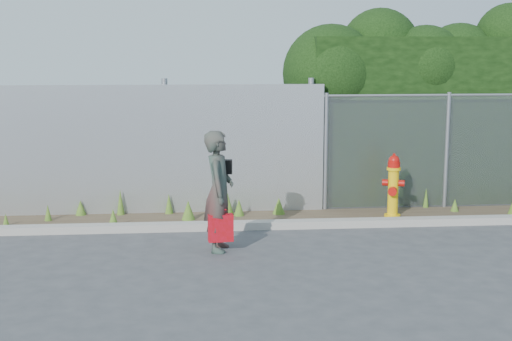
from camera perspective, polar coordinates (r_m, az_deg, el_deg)
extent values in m
plane|color=#3E3F41|center=(9.53, 2.55, -7.34)|extent=(80.00, 80.00, 0.00)
cube|color=gray|center=(11.24, 1.35, -4.36)|extent=(16.00, 0.22, 0.12)
cube|color=#483829|center=(11.83, 1.03, -3.91)|extent=(16.00, 1.20, 0.01)
cone|color=#3F671E|center=(11.75, -5.44, -3.24)|extent=(0.23, 0.23, 0.33)
cone|color=#3F671E|center=(12.06, -2.27, -2.74)|extent=(0.20, 0.20, 0.38)
cone|color=#3F671E|center=(11.99, -19.38, -3.80)|extent=(0.11, 0.11, 0.21)
cone|color=#3F671E|center=(12.39, -13.85, -2.96)|extent=(0.18, 0.18, 0.26)
cone|color=#3F671E|center=(12.94, 13.44, -2.19)|extent=(0.10, 0.10, 0.36)
cone|color=#3F671E|center=(12.26, -10.79, -2.55)|extent=(0.13, 0.13, 0.45)
cone|color=#3F671E|center=(12.79, 15.61, -2.74)|extent=(0.14, 0.14, 0.23)
cone|color=#3F671E|center=(12.22, -6.98, -2.71)|extent=(0.14, 0.14, 0.35)
cone|color=#3F671E|center=(12.12, 1.83, -2.90)|extent=(0.22, 0.22, 0.29)
cone|color=#3F671E|center=(11.99, -1.37, -3.04)|extent=(0.18, 0.18, 0.29)
cone|color=#3F671E|center=(12.13, -16.31, -3.31)|extent=(0.12, 0.12, 0.28)
cone|color=#3F671E|center=(12.20, -3.11, -3.02)|extent=(0.21, 0.21, 0.21)
cone|color=#3F671E|center=(11.47, -11.35, -3.81)|extent=(0.17, 0.17, 0.30)
cube|color=#ADB0B4|center=(12.32, -14.47, 1.52)|extent=(8.50, 0.08, 2.20)
cylinder|color=gray|center=(12.27, -7.23, 1.95)|extent=(0.10, 0.10, 2.30)
cylinder|color=gray|center=(12.43, 4.37, 2.10)|extent=(0.10, 0.10, 2.30)
cube|color=gray|center=(13.33, 19.25, 1.45)|extent=(6.50, 0.03, 2.00)
cylinder|color=gray|center=(13.24, 19.49, 5.74)|extent=(6.50, 0.04, 0.04)
cylinder|color=gray|center=(12.37, 5.60, 1.46)|extent=(0.07, 0.07, 2.05)
cylinder|color=gray|center=(12.94, 15.01, 1.54)|extent=(0.07, 0.07, 2.05)
cube|color=black|center=(14.31, 18.83, 4.03)|extent=(7.30, 1.60, 3.00)
sphere|color=black|center=(13.22, 6.01, 7.76)|extent=(1.78, 1.78, 1.78)
sphere|color=black|center=(13.72, 9.87, 9.66)|extent=(1.47, 1.47, 1.47)
sphere|color=black|center=(13.56, 13.36, 8.20)|extent=(1.46, 1.46, 1.46)
sphere|color=black|center=(13.94, 15.89, 8.33)|extent=(1.45, 1.45, 1.45)
sphere|color=black|center=(14.17, 19.61, 10.01)|extent=(1.25, 1.25, 1.25)
cylinder|color=yellow|center=(12.16, 10.84, -3.60)|extent=(0.27, 0.27, 0.06)
cylinder|color=yellow|center=(12.08, 10.90, -1.85)|extent=(0.17, 0.17, 0.81)
cylinder|color=yellow|center=(12.00, 10.97, 0.14)|extent=(0.23, 0.23, 0.05)
cylinder|color=#B20F0A|center=(11.99, 10.98, 0.46)|extent=(0.20, 0.20, 0.10)
sphere|color=#B20F0A|center=(11.98, 10.99, 0.77)|extent=(0.18, 0.18, 0.18)
cylinder|color=#B20F0A|center=(11.96, 11.00, 1.23)|extent=(0.05, 0.05, 0.05)
cylinder|color=#B20F0A|center=(12.01, 10.31, -0.99)|extent=(0.10, 0.11, 0.11)
cylinder|color=#B20F0A|center=(12.08, 11.54, -0.97)|extent=(0.10, 0.11, 0.11)
cylinder|color=#B20F0A|center=(11.94, 11.09, -1.64)|extent=(0.14, 0.11, 0.14)
imported|color=#0F6150|center=(9.90, -2.99, -1.66)|extent=(0.49, 0.67, 1.69)
cube|color=#A60B09|center=(9.85, -2.84, -4.61)|extent=(0.34, 0.13, 0.38)
cylinder|color=#A60B09|center=(9.79, -2.86, -3.17)|extent=(0.16, 0.01, 0.01)
cube|color=black|center=(10.00, -2.68, 0.30)|extent=(0.27, 0.11, 0.20)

